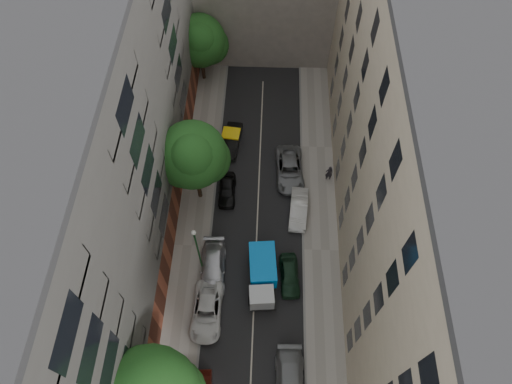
{
  "coord_description": "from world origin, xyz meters",
  "views": [
    {
      "loc": [
        0.61,
        -16.52,
        35.45
      ],
      "look_at": [
        -0.09,
        1.91,
        6.0
      ],
      "focal_mm": 32.0,
      "sensor_mm": 36.0,
      "label": 1
    }
  ],
  "objects_px": {
    "tree_far": "(200,43)",
    "lamp_post": "(197,248)",
    "car_left_5": "(232,141)",
    "car_left_4": "(227,190)",
    "tree_mid": "(194,157)",
    "car_left_3": "(213,268)",
    "car_right_2": "(290,275)",
    "car_right_4": "(289,169)",
    "pedestrian": "(329,173)",
    "car_right_1": "(290,384)",
    "car_right_3": "(299,209)",
    "tarp_truck": "(262,275)",
    "car_left_2": "(207,311)"
  },
  "relations": [
    {
      "from": "car_left_5",
      "to": "car_right_1",
      "type": "xyz_separation_m",
      "value": [
        5.6,
        -21.8,
        0.04
      ]
    },
    {
      "from": "car_left_3",
      "to": "car_right_2",
      "type": "distance_m",
      "value": 6.26
    },
    {
      "from": "car_left_4",
      "to": "pedestrian",
      "type": "relative_size",
      "value": 2.03
    },
    {
      "from": "car_right_3",
      "to": "tree_far",
      "type": "relative_size",
      "value": 0.56
    },
    {
      "from": "pedestrian",
      "to": "tree_mid",
      "type": "bearing_deg",
      "value": 8.42
    },
    {
      "from": "car_left_5",
      "to": "tree_far",
      "type": "relative_size",
      "value": 0.57
    },
    {
      "from": "lamp_post",
      "to": "car_left_2",
      "type": "bearing_deg",
      "value": -78.74
    },
    {
      "from": "tree_far",
      "to": "lamp_post",
      "type": "xyz_separation_m",
      "value": [
        1.98,
        -22.03,
        -0.62
      ]
    },
    {
      "from": "car_left_3",
      "to": "tree_mid",
      "type": "height_order",
      "value": "tree_mid"
    },
    {
      "from": "car_left_2",
      "to": "car_right_2",
      "type": "xyz_separation_m",
      "value": [
        6.4,
        3.2,
        -0.04
      ]
    },
    {
      "from": "car_left_2",
      "to": "car_left_5",
      "type": "bearing_deg",
      "value": 88.11
    },
    {
      "from": "tarp_truck",
      "to": "car_left_3",
      "type": "relative_size",
      "value": 1.04
    },
    {
      "from": "lamp_post",
      "to": "car_right_2",
      "type": "bearing_deg",
      "value": -3.73
    },
    {
      "from": "car_left_5",
      "to": "tree_mid",
      "type": "xyz_separation_m",
      "value": [
        -2.37,
        -6.11,
        5.44
      ]
    },
    {
      "from": "car_left_3",
      "to": "lamp_post",
      "type": "xyz_separation_m",
      "value": [
        -0.89,
        0.06,
        3.59
      ]
    },
    {
      "from": "car_left_2",
      "to": "car_left_5",
      "type": "xyz_separation_m",
      "value": [
        0.8,
        16.8,
        0.01
      ]
    },
    {
      "from": "car_left_2",
      "to": "car_right_1",
      "type": "relative_size",
      "value": 0.97
    },
    {
      "from": "car_right_2",
      "to": "car_right_4",
      "type": "distance_m",
      "value": 10.4
    },
    {
      "from": "car_left_4",
      "to": "tree_far",
      "type": "height_order",
      "value": "tree_far"
    },
    {
      "from": "lamp_post",
      "to": "car_left_3",
      "type": "bearing_deg",
      "value": -4.14
    },
    {
      "from": "car_right_2",
      "to": "pedestrian",
      "type": "bearing_deg",
      "value": 65.45
    },
    {
      "from": "tarp_truck",
      "to": "car_left_4",
      "type": "relative_size",
      "value": 1.39
    },
    {
      "from": "car_right_2",
      "to": "car_right_4",
      "type": "height_order",
      "value": "car_right_4"
    },
    {
      "from": "tree_far",
      "to": "pedestrian",
      "type": "relative_size",
      "value": 4.08
    },
    {
      "from": "car_right_3",
      "to": "car_right_1",
      "type": "bearing_deg",
      "value": -88.97
    },
    {
      "from": "car_right_2",
      "to": "pedestrian",
      "type": "relative_size",
      "value": 2.08
    },
    {
      "from": "car_left_3",
      "to": "pedestrian",
      "type": "bearing_deg",
      "value": 42.08
    },
    {
      "from": "car_left_2",
      "to": "car_right_3",
      "type": "xyz_separation_m",
      "value": [
        7.2,
        9.4,
        0.01
      ]
    },
    {
      "from": "car_left_4",
      "to": "tree_mid",
      "type": "distance_m",
      "value": 6.0
    },
    {
      "from": "car_right_3",
      "to": "tree_mid",
      "type": "distance_m",
      "value": 10.4
    },
    {
      "from": "car_left_5",
      "to": "lamp_post",
      "type": "xyz_separation_m",
      "value": [
        -1.53,
        -13.14,
        3.61
      ]
    },
    {
      "from": "tarp_truck",
      "to": "car_right_1",
      "type": "relative_size",
      "value": 1.01
    },
    {
      "from": "car_left_4",
      "to": "car_right_2",
      "type": "xyz_separation_m",
      "value": [
        5.63,
        -8.0,
        0.02
      ]
    },
    {
      "from": "car_right_4",
      "to": "car_right_2",
      "type": "bearing_deg",
      "value": -93.66
    },
    {
      "from": "tarp_truck",
      "to": "car_right_4",
      "type": "distance_m",
      "value": 10.93
    },
    {
      "from": "tarp_truck",
      "to": "lamp_post",
      "type": "xyz_separation_m",
      "value": [
        -4.93,
        0.75,
        3.03
      ]
    },
    {
      "from": "tarp_truck",
      "to": "car_right_2",
      "type": "distance_m",
      "value": 2.31
    },
    {
      "from": "car_right_2",
      "to": "pedestrian",
      "type": "distance_m",
      "value": 10.54
    },
    {
      "from": "lamp_post",
      "to": "pedestrian",
      "type": "xyz_separation_m",
      "value": [
        10.73,
        9.43,
        -3.25
      ]
    },
    {
      "from": "car_left_5",
      "to": "tree_far",
      "type": "distance_m",
      "value": 10.45
    },
    {
      "from": "car_left_3",
      "to": "car_right_1",
      "type": "relative_size",
      "value": 0.97
    },
    {
      "from": "tree_far",
      "to": "car_left_5",
      "type": "bearing_deg",
      "value": -68.49
    },
    {
      "from": "car_left_5",
      "to": "tarp_truck",
      "type": "bearing_deg",
      "value": -69.77
    },
    {
      "from": "tarp_truck",
      "to": "tree_far",
      "type": "distance_m",
      "value": 24.08
    },
    {
      "from": "car_right_1",
      "to": "car_right_3",
      "type": "distance_m",
      "value": 14.42
    },
    {
      "from": "car_left_5",
      "to": "tree_far",
      "type": "height_order",
      "value": "tree_far"
    },
    {
      "from": "car_right_1",
      "to": "tree_mid",
      "type": "distance_m",
      "value": 18.41
    },
    {
      "from": "car_right_4",
      "to": "car_left_4",
      "type": "bearing_deg",
      "value": -160.58
    },
    {
      "from": "car_left_2",
      "to": "tree_mid",
      "type": "relative_size",
      "value": 0.55
    },
    {
      "from": "car_left_3",
      "to": "car_left_5",
      "type": "height_order",
      "value": "car_left_3"
    }
  ]
}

